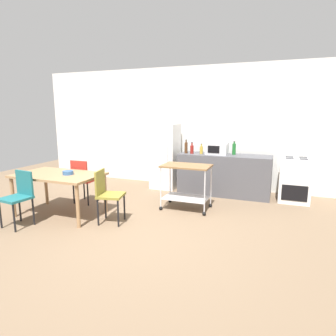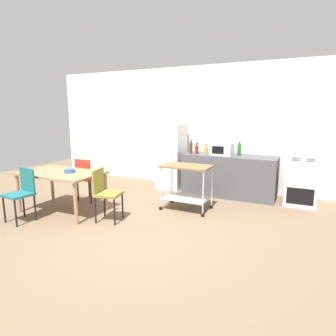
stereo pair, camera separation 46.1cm
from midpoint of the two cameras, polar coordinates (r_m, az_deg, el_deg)
name	(u,v)px [view 1 (the left image)]	position (r m, az deg, el deg)	size (l,w,h in m)	color
ground_plane	(134,232)	(4.64, -9.59, -12.37)	(12.00, 12.00, 0.00)	brown
back_wall	(193,127)	(7.20, 3.18, 7.97)	(8.40, 0.12, 2.90)	silver
kitchen_counter	(224,175)	(6.53, 8.99, -1.33)	(2.00, 0.64, 0.90)	#4C4C51
dining_table	(59,178)	(5.56, -22.92, -1.90)	(1.50, 0.90, 0.75)	#A37A51
chair_teal	(19,195)	(5.36, -29.48, -4.60)	(0.44, 0.44, 0.89)	#1E666B
chair_olive	(107,192)	(4.95, -14.52, -4.69)	(0.48, 0.48, 0.89)	olive
chair_red	(83,178)	(6.12, -18.44, -1.93)	(0.40, 0.40, 0.89)	#B72D23
stove_oven	(295,180)	(6.41, 21.79, -2.19)	(0.60, 0.61, 0.92)	white
refrigerator	(165,156)	(7.00, -2.44, 2.33)	(0.60, 0.63, 1.55)	white
kitchen_cart	(186,180)	(5.46, 1.21, -2.31)	(0.91, 0.57, 0.85)	brown
bottle_olive_oil	(186,147)	(6.59, 1.57, 4.04)	(0.07, 0.07, 0.31)	#4C2D19
bottle_soy_sauce	(192,149)	(6.55, 2.72, 3.73)	(0.08, 0.08, 0.26)	maroon
bottle_vinegar	(201,150)	(6.53, 4.57, 3.58)	(0.07, 0.07, 0.22)	gold
microwave	(217,149)	(6.45, 7.61, 3.80)	(0.46, 0.35, 0.26)	silver
bottle_hot_sauce	(234,149)	(6.49, 10.89, 3.71)	(0.08, 0.08, 0.29)	#1E6628
fruit_bowl	(68,173)	(5.42, -21.39, -0.88)	(0.19, 0.19, 0.07)	#33598C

